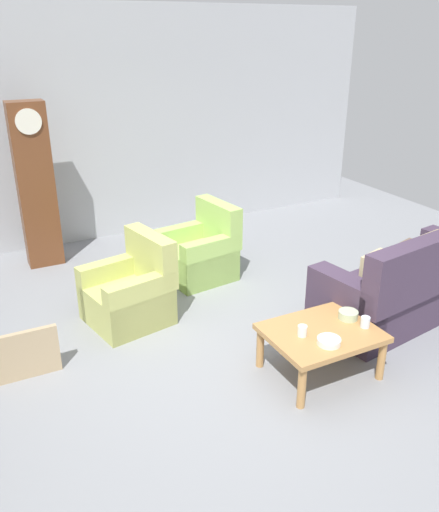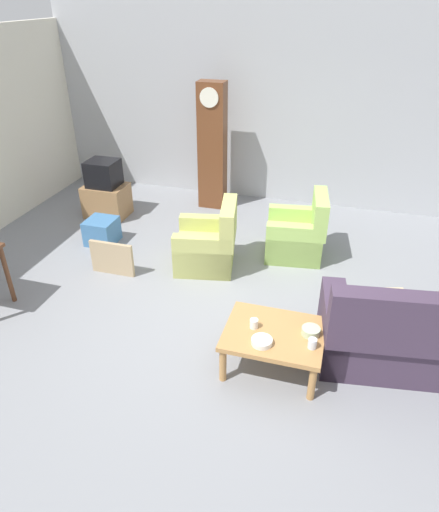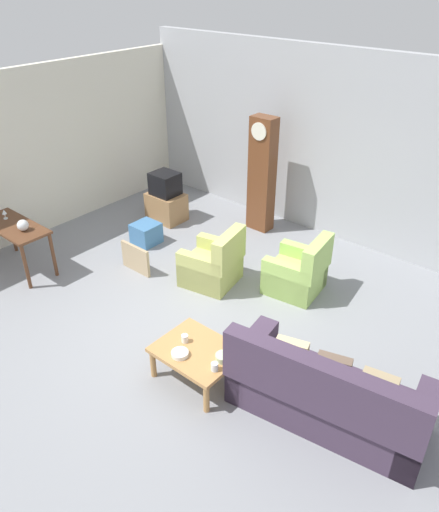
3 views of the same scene
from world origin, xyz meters
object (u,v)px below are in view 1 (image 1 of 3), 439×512
Objects in this scene: armchair_olive_near at (131,294)px; cup_blue_rimmed at (365,322)px; coffee_table_wood at (321,337)px; framed_picture_leaning at (24,355)px; couch_floral at (409,286)px; cup_white_porcelain at (302,331)px; grandfather_clock at (36,186)px; bowl_shallow_green at (348,315)px; armchair_olive_far at (200,254)px; bowl_white_stacked at (329,341)px.

armchair_olive_near is 9.30× the size of cup_blue_rimmed.
coffee_table_wood is (1.20, -1.67, 0.07)m from armchair_olive_near.
framed_picture_leaning is 3.01m from cup_blue_rimmed.
couch_floral reaches higher than cup_blue_rimmed.
coffee_table_wood is 9.67× the size of cup_blue_rimmed.
cup_white_porcelain is at bearing -166.38° from couch_floral.
grandfather_clock is 11.69× the size of bowl_shallow_green.
armchair_olive_far is at bearing -38.40° from grandfather_clock.
grandfather_clock is at bearing 119.33° from cup_blue_rimmed.
bowl_shallow_green is (0.54, 0.05, -0.01)m from cup_white_porcelain.
couch_floral is at bearing -10.41° from framed_picture_leaning.
bowl_shallow_green is at bearing 32.02° from bowl_white_stacked.
armchair_olive_far is at bearing 90.02° from bowl_white_stacked.
framed_picture_leaning reaches higher than coffee_table_wood.
grandfather_clock is (-0.54, 1.96, 0.74)m from armchair_olive_near.
bowl_shallow_green is at bearing 5.65° from cup_white_porcelain.
grandfather_clock is at bearing 76.09° from framed_picture_leaning.
armchair_olive_far reaches higher than coffee_table_wood.
bowl_white_stacked is at bearing -30.13° from framed_picture_leaning.
couch_floral reaches higher than cup_white_porcelain.
coffee_table_wood is 0.24m from bowl_white_stacked.
armchair_olive_far reaches higher than bowl_white_stacked.
cup_blue_rimmed reaches higher than cup_white_porcelain.
coffee_table_wood is 1.60× the size of framed_picture_leaning.
cup_white_porcelain is (2.15, -1.11, 0.25)m from framed_picture_leaning.
framed_picture_leaning is at bearing 154.62° from coffee_table_wood.
coffee_table_wood is at bearing -169.65° from bowl_shallow_green.
bowl_shallow_green is (2.08, -3.57, -0.58)m from grandfather_clock.
couch_floral is at bearing -45.05° from grandfather_clock.
grandfather_clock is 3.47× the size of framed_picture_leaning.
grandfather_clock is at bearing 120.20° from bowl_shallow_green.
cup_blue_rimmed is at bearing -48.87° from armchair_olive_near.
grandfather_clock is at bearing 141.60° from armchair_olive_far.
couch_floral is 3.68× the size of framed_picture_leaning.
cup_blue_rimmed is at bearing -79.72° from bowl_shallow_green.
armchair_olive_far is 5.16× the size of bowl_shallow_green.
armchair_olive_near is 2.06m from coffee_table_wood.
armchair_olive_far is 2.30m from bowl_shallow_green.
framed_picture_leaning is at bearing 149.87° from bowl_white_stacked.
framed_picture_leaning is 2.64m from bowl_white_stacked.
bowl_white_stacked is (-0.08, -0.20, 0.09)m from coffee_table_wood.
framed_picture_leaning is 2.44m from cup_white_porcelain.
coffee_table_wood is at bearing -64.44° from grandfather_clock.
couch_floral is 23.05× the size of cup_white_porcelain.
armchair_olive_far is at bearing 27.84° from framed_picture_leaning.
bowl_white_stacked is at bearing -158.36° from couch_floral.
armchair_olive_far is 0.44× the size of grandfather_clock.
bowl_white_stacked is 0.50m from bowl_shallow_green.
bowl_white_stacked is 1.12× the size of bowl_shallow_green.
armchair_olive_near is 2.16m from grandfather_clock.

